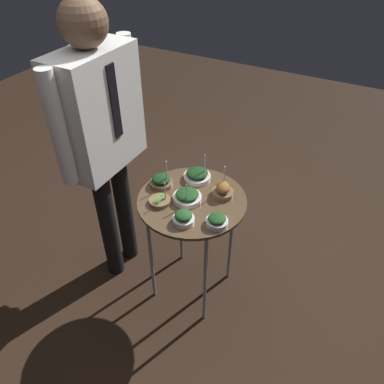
{
  "coord_description": "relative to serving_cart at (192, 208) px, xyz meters",
  "views": [
    {
      "loc": [
        -1.38,
        -0.74,
        2.06
      ],
      "look_at": [
        0.0,
        0.0,
        0.8
      ],
      "focal_mm": 35.0,
      "sensor_mm": 36.0,
      "label": 1
    }
  ],
  "objects": [
    {
      "name": "bowl_spinach_front_left",
      "position": [
        0.03,
        0.21,
        0.09
      ],
      "size": [
        0.13,
        0.13,
        0.17
      ],
      "color": "brown",
      "rests_on": "serving_cart"
    },
    {
      "name": "bowl_spinach_center",
      "position": [
        -0.02,
        0.02,
        0.09
      ],
      "size": [
        0.16,
        0.16,
        0.14
      ],
      "color": "silver",
      "rests_on": "serving_cart"
    },
    {
      "name": "bowl_asparagus_front_center",
      "position": [
        -0.11,
        0.14,
        0.08
      ],
      "size": [
        0.12,
        0.12,
        0.13
      ],
      "color": "brown",
      "rests_on": "serving_cart"
    },
    {
      "name": "bowl_spinach_far_rim",
      "position": [
        -0.18,
        -0.05,
        0.09
      ],
      "size": [
        0.11,
        0.11,
        0.06
      ],
      "color": "white",
      "rests_on": "serving_cart"
    },
    {
      "name": "bowl_spinach_near_rim",
      "position": [
        -0.11,
        -0.2,
        0.09
      ],
      "size": [
        0.11,
        0.11,
        0.06
      ],
      "color": "silver",
      "rests_on": "serving_cart"
    },
    {
      "name": "ground_plane",
      "position": [
        0.0,
        0.0,
        -0.69
      ],
      "size": [
        8.0,
        8.0,
        0.0
      ],
      "primitive_type": "plane",
      "color": "black"
    },
    {
      "name": "bowl_spinach_back_right",
      "position": [
        0.18,
        0.06,
        0.09
      ],
      "size": [
        0.16,
        0.16,
        0.17
      ],
      "color": "silver",
      "rests_on": "serving_cart"
    },
    {
      "name": "bowl_roast_mid_left",
      "position": [
        0.11,
        -0.13,
        0.1
      ],
      "size": [
        0.12,
        0.12,
        0.17
      ],
      "color": "brown",
      "rests_on": "serving_cart"
    },
    {
      "name": "serving_cart",
      "position": [
        0.0,
        0.0,
        0.0
      ],
      "size": [
        0.6,
        0.6,
        0.75
      ],
      "color": "brown",
      "rests_on": "ground_plane"
    },
    {
      "name": "waiter_figure",
      "position": [
        -0.04,
        0.53,
        0.4
      ],
      "size": [
        0.64,
        0.24,
        1.72
      ],
      "color": "black",
      "rests_on": "ground_plane"
    }
  ]
}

